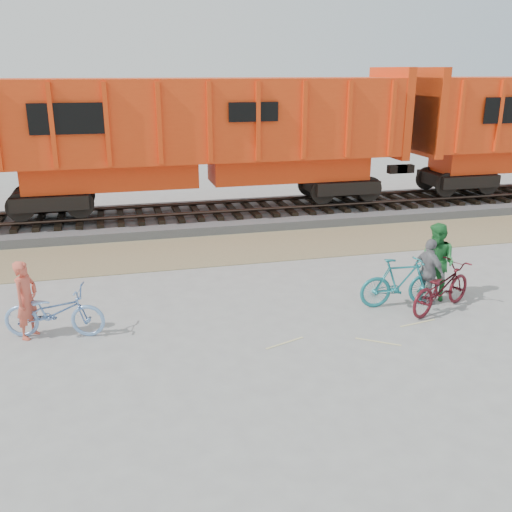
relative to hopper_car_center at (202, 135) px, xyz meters
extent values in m
plane|color=#9E9E99|center=(1.00, -9.00, -3.01)|extent=(120.00, 120.00, 0.00)
cube|color=tan|center=(1.00, -3.50, -3.00)|extent=(120.00, 3.00, 0.02)
cube|color=slate|center=(1.00, 0.00, -2.86)|extent=(120.00, 4.00, 0.30)
cube|color=black|center=(-5.50, 0.00, -2.65)|extent=(0.22, 2.60, 0.12)
cube|color=black|center=(1.00, 0.00, -2.65)|extent=(0.22, 2.60, 0.12)
cube|color=black|center=(7.50, 0.00, -2.65)|extent=(0.22, 2.60, 0.12)
cylinder|color=#382821|center=(1.00, -0.72, -2.53)|extent=(120.00, 0.12, 0.12)
cylinder|color=#382821|center=(1.00, 0.72, -2.53)|extent=(120.00, 0.12, 0.12)
cube|color=black|center=(0.00, 0.00, -2.07)|extent=(11.20, 2.20, 0.80)
cube|color=red|center=(0.00, 0.00, -1.22)|extent=(11.76, 1.65, 0.90)
cube|color=red|center=(0.00, 0.00, 0.53)|extent=(14.00, 3.00, 2.60)
cube|color=red|center=(6.85, 0.00, 0.63)|extent=(0.30, 3.06, 3.10)
cube|color=black|center=(-4.20, -1.58, 0.73)|extent=(2.20, 0.04, 0.90)
cube|color=red|center=(8.15, 0.00, 0.63)|extent=(0.30, 3.06, 3.10)
cube|color=black|center=(10.80, -1.58, 0.73)|extent=(2.20, 0.04, 0.90)
imported|color=#79A3DB|center=(-4.37, -8.37, -2.48)|extent=(2.10, 1.12, 1.05)
imported|color=teal|center=(3.05, -8.63, -2.44)|extent=(1.91, 0.65, 1.13)
imported|color=#52121A|center=(3.82, -9.08, -2.47)|extent=(2.13, 1.52, 1.06)
imported|color=#D65540|center=(-4.87, -8.27, -2.21)|extent=(0.61, 0.69, 1.59)
imported|color=#27803A|center=(4.05, -8.43, -2.11)|extent=(0.95, 1.06, 1.80)
imported|color=gray|center=(3.72, -8.68, -2.24)|extent=(0.60, 0.97, 1.54)
camera|label=1|loc=(-3.00, -19.45, 2.10)|focal=40.00mm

